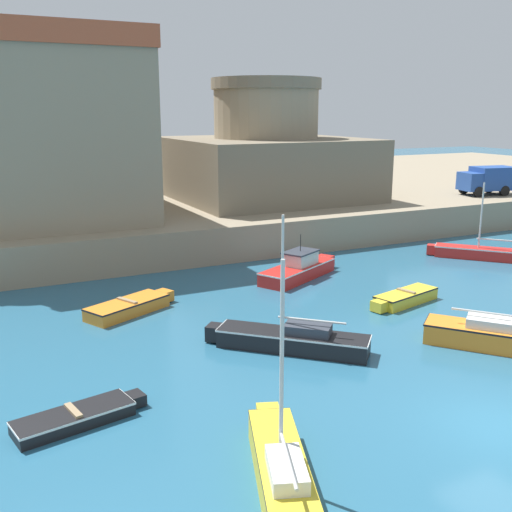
{
  "coord_description": "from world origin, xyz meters",
  "views": [
    {
      "loc": [
        -12.95,
        -10.68,
        8.72
      ],
      "look_at": [
        -0.84,
        13.96,
        2.0
      ],
      "focal_mm": 42.0,
      "sensor_mm": 36.0,
      "label": 1
    }
  ],
  "objects_px": {
    "sailboat_orange_4": "(510,338)",
    "dinghy_yellow_3": "(404,297)",
    "sailboat_yellow_7": "(283,473)",
    "church": "(28,119)",
    "motorboat_red_6": "(299,268)",
    "fortress": "(266,156)",
    "sailboat_red_8": "(484,253)",
    "truck_on_quay": "(488,179)",
    "dinghy_orange_2": "(130,306)",
    "sailboat_black_0": "(291,339)",
    "dinghy_black_1": "(78,416)"
  },
  "relations": [
    {
      "from": "sailboat_orange_4",
      "to": "fortress",
      "type": "bearing_deg",
      "value": 82.86
    },
    {
      "from": "motorboat_red_6",
      "to": "sailboat_orange_4",
      "type": "bearing_deg",
      "value": -80.65
    },
    {
      "from": "sailboat_orange_4",
      "to": "sailboat_yellow_7",
      "type": "xyz_separation_m",
      "value": [
        -11.66,
        -3.76,
        0.01
      ]
    },
    {
      "from": "sailboat_yellow_7",
      "to": "fortress",
      "type": "relative_size",
      "value": 0.42
    },
    {
      "from": "sailboat_orange_4",
      "to": "dinghy_yellow_3",
      "type": "bearing_deg",
      "value": 88.7
    },
    {
      "from": "dinghy_black_1",
      "to": "dinghy_yellow_3",
      "type": "distance_m",
      "value": 16.17
    },
    {
      "from": "sailboat_orange_4",
      "to": "motorboat_red_6",
      "type": "distance_m",
      "value": 12.25
    },
    {
      "from": "dinghy_yellow_3",
      "to": "sailboat_red_8",
      "type": "xyz_separation_m",
      "value": [
        9.85,
        4.63,
        0.09
      ]
    },
    {
      "from": "sailboat_red_8",
      "to": "truck_on_quay",
      "type": "relative_size",
      "value": 1.15
    },
    {
      "from": "dinghy_orange_2",
      "to": "truck_on_quay",
      "type": "relative_size",
      "value": 0.96
    },
    {
      "from": "sailboat_red_8",
      "to": "truck_on_quay",
      "type": "distance_m",
      "value": 13.67
    },
    {
      "from": "sailboat_orange_4",
      "to": "truck_on_quay",
      "type": "xyz_separation_m",
      "value": [
        19.69,
        19.89,
        2.88
      ]
    },
    {
      "from": "dinghy_orange_2",
      "to": "motorboat_red_6",
      "type": "distance_m",
      "value": 9.73
    },
    {
      "from": "dinghy_orange_2",
      "to": "church",
      "type": "relative_size",
      "value": 0.25
    },
    {
      "from": "dinghy_black_1",
      "to": "sailboat_red_8",
      "type": "bearing_deg",
      "value": 19.78
    },
    {
      "from": "truck_on_quay",
      "to": "dinghy_orange_2",
      "type": "bearing_deg",
      "value": -163.17
    },
    {
      "from": "motorboat_red_6",
      "to": "sailboat_black_0",
      "type": "bearing_deg",
      "value": -122.01
    },
    {
      "from": "dinghy_yellow_3",
      "to": "church",
      "type": "bearing_deg",
      "value": 124.25
    },
    {
      "from": "sailboat_black_0",
      "to": "motorboat_red_6",
      "type": "distance_m",
      "value": 9.96
    },
    {
      "from": "dinghy_black_1",
      "to": "dinghy_yellow_3",
      "type": "bearing_deg",
      "value": 16.16
    },
    {
      "from": "motorboat_red_6",
      "to": "dinghy_black_1",
      "type": "bearing_deg",
      "value": -141.98
    },
    {
      "from": "dinghy_orange_2",
      "to": "sailboat_red_8",
      "type": "bearing_deg",
      "value": 0.81
    },
    {
      "from": "sailboat_black_0",
      "to": "sailboat_yellow_7",
      "type": "xyz_separation_m",
      "value": [
        -4.39,
        -7.39,
        0.06
      ]
    },
    {
      "from": "sailboat_yellow_7",
      "to": "truck_on_quay",
      "type": "height_order",
      "value": "sailboat_yellow_7"
    },
    {
      "from": "sailboat_yellow_7",
      "to": "sailboat_black_0",
      "type": "bearing_deg",
      "value": 59.29
    },
    {
      "from": "sailboat_orange_4",
      "to": "church",
      "type": "bearing_deg",
      "value": 117.33
    },
    {
      "from": "dinghy_yellow_3",
      "to": "sailboat_red_8",
      "type": "bearing_deg",
      "value": 25.16
    },
    {
      "from": "sailboat_orange_4",
      "to": "sailboat_yellow_7",
      "type": "distance_m",
      "value": 12.25
    },
    {
      "from": "dinghy_yellow_3",
      "to": "sailboat_yellow_7",
      "type": "height_order",
      "value": "sailboat_yellow_7"
    },
    {
      "from": "dinghy_orange_2",
      "to": "dinghy_yellow_3",
      "type": "distance_m",
      "value": 12.49
    },
    {
      "from": "sailboat_yellow_7",
      "to": "church",
      "type": "height_order",
      "value": "church"
    },
    {
      "from": "fortress",
      "to": "truck_on_quay",
      "type": "bearing_deg",
      "value": -21.66
    },
    {
      "from": "sailboat_red_8",
      "to": "church",
      "type": "relative_size",
      "value": 0.3
    },
    {
      "from": "fortress",
      "to": "sailboat_orange_4",
      "type": "bearing_deg",
      "value": -97.14
    },
    {
      "from": "sailboat_black_0",
      "to": "sailboat_red_8",
      "type": "distance_m",
      "value": 18.66
    },
    {
      "from": "dinghy_black_1",
      "to": "sailboat_orange_4",
      "type": "bearing_deg",
      "value": -5.96
    },
    {
      "from": "dinghy_orange_2",
      "to": "dinghy_yellow_3",
      "type": "relative_size",
      "value": 1.09
    },
    {
      "from": "dinghy_orange_2",
      "to": "motorboat_red_6",
      "type": "height_order",
      "value": "motorboat_red_6"
    },
    {
      "from": "sailboat_black_0",
      "to": "fortress",
      "type": "xyz_separation_m",
      "value": [
        10.58,
        22.76,
        4.83
      ]
    },
    {
      "from": "sailboat_orange_4",
      "to": "church",
      "type": "distance_m",
      "value": 30.46
    },
    {
      "from": "church",
      "to": "fortress",
      "type": "distance_m",
      "value": 17.09
    },
    {
      "from": "sailboat_black_0",
      "to": "dinghy_yellow_3",
      "type": "relative_size",
      "value": 1.28
    },
    {
      "from": "sailboat_orange_4",
      "to": "sailboat_red_8",
      "type": "xyz_separation_m",
      "value": [
        9.99,
        10.73,
        -0.1
      ]
    },
    {
      "from": "fortress",
      "to": "truck_on_quay",
      "type": "relative_size",
      "value": 2.94
    },
    {
      "from": "motorboat_red_6",
      "to": "fortress",
      "type": "bearing_deg",
      "value": 69.7
    },
    {
      "from": "sailboat_orange_4",
      "to": "church",
      "type": "xyz_separation_m",
      "value": [
        -13.54,
        26.2,
        7.64
      ]
    },
    {
      "from": "truck_on_quay",
      "to": "sailboat_black_0",
      "type": "bearing_deg",
      "value": -148.92
    },
    {
      "from": "motorboat_red_6",
      "to": "fortress",
      "type": "relative_size",
      "value": 0.43
    },
    {
      "from": "dinghy_black_1",
      "to": "sailboat_orange_4",
      "type": "xyz_separation_m",
      "value": [
        15.39,
        -1.61,
        0.26
      ]
    },
    {
      "from": "dinghy_black_1",
      "to": "church",
      "type": "bearing_deg",
      "value": 85.7
    }
  ]
}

